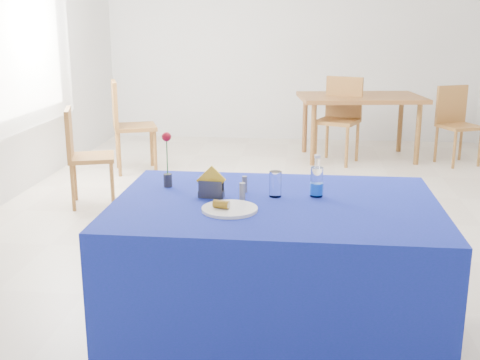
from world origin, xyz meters
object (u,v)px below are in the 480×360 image
Objects in this scene: blue_table at (275,273)px; chair_bg_right at (456,119)px; plate at (230,209)px; chair_win_a at (82,150)px; chair_bg_left at (340,113)px; chair_win_b at (126,120)px; oak_table at (360,102)px; water_bottle at (317,183)px.

chair_bg_right reaches higher than blue_table.
plate is 0.30× the size of chair_win_a.
chair_bg_left is at bearing 80.13° from plate.
chair_bg_left reaches higher than chair_bg_right.
chair_win_b is at bearing 113.65° from plate.
oak_table is 1.72× the size of chair_bg_right.
plate is 0.27× the size of chair_win_b.
oak_table is at bearing 60.05° from chair_bg_left.
water_bottle is at bearing 28.97° from blue_table.
chair_bg_left is at bearing -67.99° from chair_win_a.
plate is 0.17× the size of blue_table.
chair_win_a is at bearing -140.15° from oak_table.
chair_bg_right is (1.86, 4.23, 0.13)m from blue_table.
plate reaches higher than blue_table.
chair_bg_left is (0.55, 4.17, 0.19)m from blue_table.
blue_table is 7.44× the size of water_bottle.
plate is 4.64m from oak_table.
chair_win_a is (-1.61, 2.35, -0.26)m from plate.
oak_table is at bearing 82.15° from water_bottle.
chair_win_b is (-1.98, 3.31, -0.26)m from water_bottle.
plate is at bearing -145.44° from water_bottle.
chair_win_b is at bearing -19.91° from chair_win_a.
chair_bg_right is 1.01× the size of chair_win_a.
chair_win_a is at bearing 124.42° from plate.
blue_table is (0.21, 0.17, -0.39)m from plate.
chair_win_a is at bearing -117.62° from chair_bg_left.
chair_bg_left is 1.32m from chair_bg_right.
water_bottle is at bearing -72.57° from chair_bg_left.
chair_win_a is (-1.82, 2.18, 0.13)m from blue_table.
chair_bg_left is at bearing -142.26° from oak_table.
chair_win_b reaches higher than plate.
blue_table is 4.63m from chair_bg_right.
chair_bg_left is 1.10× the size of chair_bg_right.
water_bottle is (0.20, 0.11, 0.45)m from blue_table.
oak_table is at bearing -68.20° from chair_win_a.
chair_win_a is at bearing 134.28° from water_bottle.
chair_bg_left reaches higher than water_bottle.
chair_win_a is (-3.68, -2.05, -0.01)m from chair_bg_right.
water_bottle is 0.25× the size of chair_win_a.
plate is 1.23× the size of water_bottle.
chair_bg_right is at bearing 64.81° from plate.
chair_bg_right is at bearing 24.87° from chair_bg_left.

